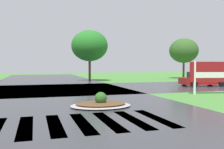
# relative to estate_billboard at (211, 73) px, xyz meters

# --- Properties ---
(asphalt_roadway) EXTENTS (11.44, 80.00, 0.01)m
(asphalt_roadway) POSITION_rel_estate_billboard_xyz_m (-9.72, -1.77, -1.38)
(asphalt_roadway) COLOR #35353A
(asphalt_roadway) RESTS_ON ground
(asphalt_cross_road) EXTENTS (90.00, 10.30, 0.01)m
(asphalt_cross_road) POSITION_rel_estate_billboard_xyz_m (-9.72, 6.48, -1.38)
(asphalt_cross_road) COLOR #35353A
(asphalt_cross_road) RESTS_ON ground
(crosswalk_stripes) EXTENTS (5.85, 3.22, 0.01)m
(crosswalk_stripes) POSITION_rel_estate_billboard_xyz_m (-9.72, -5.79, -1.38)
(crosswalk_stripes) COLOR white
(crosswalk_stripes) RESTS_ON ground
(estate_billboard) EXTENTS (2.93, 0.66, 2.20)m
(estate_billboard) POSITION_rel_estate_billboard_xyz_m (0.00, 0.00, 0.00)
(estate_billboard) COLOR white
(estate_billboard) RESTS_ON ground
(median_island) EXTENTS (2.83, 2.25, 0.68)m
(median_island) POSITION_rel_estate_billboard_xyz_m (-8.30, -2.77, -1.25)
(median_island) COLOR #9E9B93
(median_island) RESTS_ON ground
(car_white_sedan) EXTENTS (4.16, 2.43, 1.29)m
(car_white_sedan) POSITION_rel_estate_billboard_xyz_m (3.50, 5.67, -0.79)
(car_white_sedan) COLOR maroon
(car_white_sedan) RESTS_ON ground
(background_treeline) EXTENTS (43.17, 6.24, 6.05)m
(background_treeline) POSITION_rel_estate_billboard_xyz_m (-8.72, 16.73, 2.58)
(background_treeline) COLOR #4C3823
(background_treeline) RESTS_ON ground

